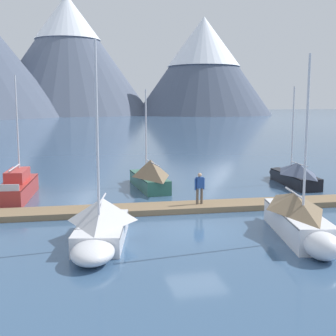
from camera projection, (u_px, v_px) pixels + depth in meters
The scene contains 10 objects.
ground_plane at pixel (197, 231), 19.75m from camera, with size 700.00×700.00×0.00m, color #38567A.
mountain_central_massif at pixel (68, 54), 211.51m from camera, with size 79.27×79.27×56.16m.
mountain_shoulder_ridge at pixel (204, 63), 210.39m from camera, with size 65.17×65.17×45.81m.
dock at pixel (176, 208), 23.60m from camera, with size 22.78×2.64×0.30m.
sailboat_nearest_berth at pixel (19, 186), 26.95m from camera, with size 2.04×7.28×7.31m.
sailboat_second_berth at pixel (101, 224), 18.01m from camera, with size 2.94×6.11×8.07m.
sailboat_mid_dock_port at pixel (149, 174), 29.62m from camera, with size 2.07×6.41×6.58m.
sailboat_mid_dock_starboard at pixel (299, 218), 18.77m from camera, with size 2.70×6.61×7.60m.
sailboat_far_berth at pixel (294, 174), 30.97m from camera, with size 2.09×6.56×6.81m.
person_on_dock at pixel (200, 186), 23.67m from camera, with size 0.58×0.28×1.69m.
Camera 1 is at (-5.34, -18.41, 5.68)m, focal length 47.36 mm.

